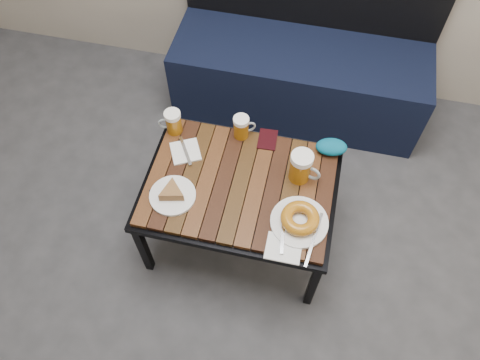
% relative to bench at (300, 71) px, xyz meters
% --- Properties ---
extents(bench, '(1.40, 0.50, 0.95)m').
position_rel_bench_xyz_m(bench, '(0.00, 0.00, 0.00)').
color(bench, black).
rests_on(bench, ground).
extents(cafe_table, '(0.84, 0.62, 0.47)m').
position_rel_bench_xyz_m(cafe_table, '(-0.14, -0.94, 0.16)').
color(cafe_table, black).
rests_on(cafe_table, ground).
extents(beer_mug_left, '(0.11, 0.09, 0.12)m').
position_rel_bench_xyz_m(beer_mug_left, '(-0.50, -0.72, 0.26)').
color(beer_mug_left, '#95570C').
rests_on(beer_mug_left, cafe_table).
extents(beer_mug_centre, '(0.11, 0.09, 0.12)m').
position_rel_bench_xyz_m(beer_mug_centre, '(-0.19, -0.68, 0.26)').
color(beer_mug_centre, '#95570C').
rests_on(beer_mug_centre, cafe_table).
extents(beer_mug_right, '(0.15, 0.11, 0.15)m').
position_rel_bench_xyz_m(beer_mug_right, '(0.11, -0.85, 0.28)').
color(beer_mug_right, '#95570C').
rests_on(beer_mug_right, cafe_table).
extents(plate_pie, '(0.20, 0.20, 0.06)m').
position_rel_bench_xyz_m(plate_pie, '(-0.40, -1.07, 0.22)').
color(plate_pie, white).
rests_on(plate_pie, cafe_table).
extents(plate_bagel, '(0.24, 0.31, 0.07)m').
position_rel_bench_xyz_m(plate_bagel, '(0.14, -1.07, 0.23)').
color(plate_bagel, white).
rests_on(plate_bagel, cafe_table).
extents(napkin_left, '(0.17, 0.17, 0.01)m').
position_rel_bench_xyz_m(napkin_left, '(-0.41, -0.83, 0.20)').
color(napkin_left, white).
rests_on(napkin_left, cafe_table).
extents(napkin_right, '(0.14, 0.12, 0.01)m').
position_rel_bench_xyz_m(napkin_right, '(0.10, -1.20, 0.20)').
color(napkin_right, white).
rests_on(napkin_right, cafe_table).
extents(passport_navy, '(0.14, 0.14, 0.01)m').
position_rel_bench_xyz_m(passport_navy, '(-0.44, -1.05, 0.20)').
color(passport_navy, black).
rests_on(passport_navy, cafe_table).
extents(passport_burgundy, '(0.09, 0.12, 0.01)m').
position_rel_bench_xyz_m(passport_burgundy, '(-0.07, -0.68, 0.20)').
color(passport_burgundy, black).
rests_on(passport_burgundy, cafe_table).
extents(knit_pouch, '(0.15, 0.11, 0.06)m').
position_rel_bench_xyz_m(knit_pouch, '(0.22, -0.68, 0.23)').
color(knit_pouch, '#044C78').
rests_on(knit_pouch, cafe_table).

